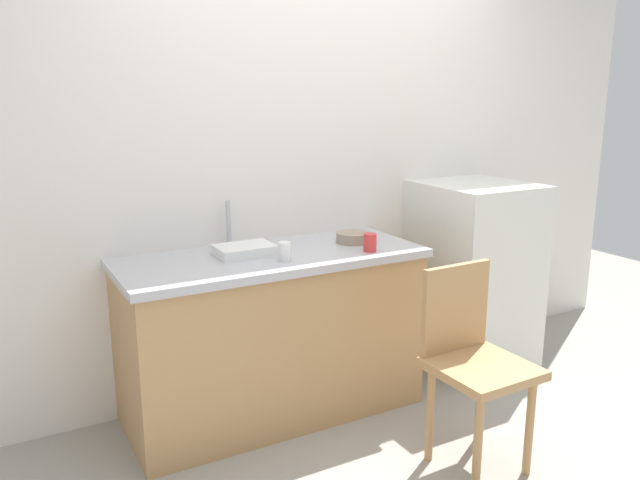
{
  "coord_description": "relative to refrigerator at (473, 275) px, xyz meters",
  "views": [
    {
      "loc": [
        -1.64,
        -2.11,
        1.64
      ],
      "look_at": [
        -0.14,
        0.6,
        0.9
      ],
      "focal_mm": 35.51,
      "sensor_mm": 36.0,
      "label": 1
    }
  ],
  "objects": [
    {
      "name": "countertop",
      "position": [
        -1.32,
        0.01,
        0.28
      ],
      "size": [
        1.51,
        0.64,
        0.04
      ],
      "primitive_type": "cube",
      "color": "#B7B7BC",
      "rests_on": "cabinet_base"
    },
    {
      "name": "cabinet_base",
      "position": [
        -1.32,
        0.01,
        -0.15
      ],
      "size": [
        1.47,
        0.6,
        0.81
      ],
      "primitive_type": "cube",
      "color": "tan",
      "rests_on": "ground_plane"
    },
    {
      "name": "cup_white",
      "position": [
        -1.32,
        -0.14,
        0.34
      ],
      "size": [
        0.06,
        0.06,
        0.09
      ],
      "primitive_type": "cylinder",
      "color": "white",
      "rests_on": "countertop"
    },
    {
      "name": "refrigerator",
      "position": [
        0.0,
        0.0,
        0.0
      ],
      "size": [
        0.6,
        0.63,
        1.11
      ],
      "primitive_type": "cube",
      "color": "silver",
      "rests_on": "ground_plane"
    },
    {
      "name": "faucet",
      "position": [
        -1.44,
        0.26,
        0.42
      ],
      "size": [
        0.02,
        0.02,
        0.24
      ],
      "primitive_type": "cylinder",
      "color": "#B7B7BC",
      "rests_on": "countertop"
    },
    {
      "name": "back_wall",
      "position": [
        -0.93,
        0.36,
        0.73
      ],
      "size": [
        4.8,
        0.1,
        2.57
      ],
      "primitive_type": "cube",
      "color": "white",
      "rests_on": "ground_plane"
    },
    {
      "name": "ground_plane",
      "position": [
        -0.93,
        -0.64,
        -0.55
      ],
      "size": [
        8.0,
        8.0,
        0.0
      ],
      "primitive_type": "plane",
      "color": "#9E998E"
    },
    {
      "name": "dish_tray",
      "position": [
        -1.45,
        0.05,
        0.32
      ],
      "size": [
        0.28,
        0.2,
        0.05
      ],
      "primitive_type": "cube",
      "color": "white",
      "rests_on": "countertop"
    },
    {
      "name": "cup_red",
      "position": [
        -0.87,
        -0.19,
        0.34
      ],
      "size": [
        0.07,
        0.07,
        0.09
      ],
      "primitive_type": "cylinder",
      "color": "red",
      "rests_on": "countertop"
    },
    {
      "name": "chair",
      "position": [
        -0.74,
        -0.82,
        -0.06
      ],
      "size": [
        0.41,
        0.41,
        0.89
      ],
      "rotation": [
        0.0,
        0.0,
        0.02
      ],
      "color": "tan",
      "rests_on": "ground_plane"
    },
    {
      "name": "terracotta_bowl",
      "position": [
        -0.84,
        0.02,
        0.32
      ],
      "size": [
        0.18,
        0.18,
        0.05
      ],
      "primitive_type": "cylinder",
      "color": "gray",
      "rests_on": "countertop"
    }
  ]
}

